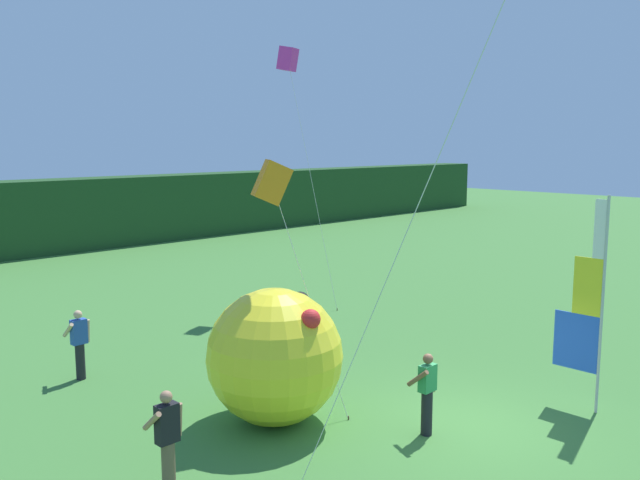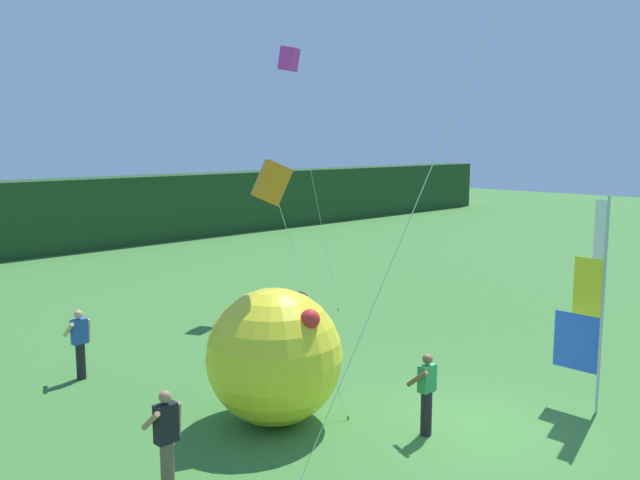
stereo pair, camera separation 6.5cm
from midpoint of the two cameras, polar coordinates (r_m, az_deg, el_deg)
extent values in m
plane|color=#3D7533|center=(14.26, 12.82, -15.14)|extent=(120.00, 120.00, 0.00)
cylinder|color=#B7B7BC|center=(14.99, 22.97, -5.23)|extent=(0.06, 0.06, 4.57)
cube|color=blue|center=(15.39, 21.01, -8.06)|extent=(0.02, 0.97, 1.22)
cube|color=yellow|center=(15.03, 21.89, -3.70)|extent=(0.02, 0.60, 1.22)
cube|color=white|center=(14.77, 22.79, 0.85)|extent=(0.02, 0.23, 1.22)
cylinder|color=black|center=(13.55, 9.15, -14.30)|extent=(0.22, 0.22, 0.88)
cube|color=#2D8E4C|center=(13.30, 9.22, -11.50)|extent=(0.36, 0.20, 0.53)
sphere|color=brown|center=(13.17, 9.26, -9.93)|extent=(0.20, 0.20, 0.20)
cylinder|color=brown|center=(13.14, 8.40, -11.55)|extent=(0.09, 0.48, 0.42)
cylinder|color=brown|center=(13.50, 9.77, -11.48)|extent=(0.09, 0.14, 0.56)
cylinder|color=black|center=(17.27, -19.53, -9.66)|extent=(0.22, 0.22, 0.87)
cube|color=#284CA8|center=(17.06, -19.65, -7.32)|extent=(0.36, 0.20, 0.60)
sphere|color=tan|center=(16.96, -19.72, -5.95)|extent=(0.20, 0.20, 0.20)
cylinder|color=tan|center=(17.01, -20.45, -7.16)|extent=(0.09, 0.48, 0.42)
cylinder|color=tan|center=(17.17, -18.96, -7.27)|extent=(0.09, 0.14, 0.56)
cylinder|color=brown|center=(11.55, -12.65, -18.47)|extent=(0.22, 0.22, 0.92)
cube|color=black|center=(11.23, -12.78, -14.92)|extent=(0.36, 0.20, 0.63)
sphere|color=#A37556|center=(11.06, -12.85, -12.84)|extent=(0.20, 0.20, 0.20)
cylinder|color=#A37556|center=(11.13, -14.00, -14.67)|extent=(0.09, 0.48, 0.42)
cylinder|color=#A37556|center=(11.35, -11.78, -14.67)|extent=(0.09, 0.14, 0.56)
sphere|color=yellow|center=(13.68, -3.76, -9.82)|extent=(2.75, 2.75, 2.75)
sphere|color=purple|center=(14.34, -0.24, -6.33)|extent=(0.38, 0.38, 0.38)
sphere|color=black|center=(14.25, -1.57, -5.16)|extent=(0.38, 0.38, 0.38)
sphere|color=red|center=(12.72, -0.71, -6.74)|extent=(0.38, 0.38, 0.38)
cylinder|color=silver|center=(8.15, 7.35, 0.55)|extent=(0.77, 3.82, 9.08)
cylinder|color=brown|center=(14.20, 2.54, -14.85)|extent=(0.03, 0.03, 0.08)
cylinder|color=silver|center=(13.76, -0.72, -5.23)|extent=(0.66, 1.58, 4.81)
cube|color=orange|center=(13.76, -3.99, 4.89)|extent=(0.96, 0.86, 0.94)
cylinder|color=brown|center=(22.71, 1.63, -5.92)|extent=(0.03, 0.03, 0.08)
cylinder|color=silver|center=(22.93, -0.49, 4.83)|extent=(0.08, 2.46, 8.46)
cube|color=#DB33A8|center=(23.97, -2.57, 15.10)|extent=(0.72, 0.79, 0.86)
camera|label=1|loc=(0.03, -89.87, 0.02)|focal=37.71mm
camera|label=2|loc=(0.03, 90.13, -0.02)|focal=37.71mm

